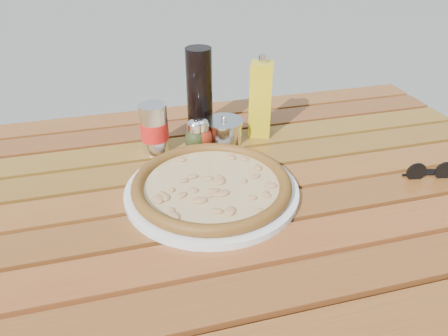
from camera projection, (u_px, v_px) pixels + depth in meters
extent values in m
cube|color=#341F0B|center=(365.00, 194.00, 1.61)|extent=(0.06, 0.06, 0.70)
cube|color=#371B0C|center=(226.00, 203.00, 0.97)|extent=(1.36, 0.86, 0.04)
cube|color=#50250E|center=(277.00, 293.00, 0.70)|extent=(1.40, 0.09, 0.03)
cube|color=#5E2910|center=(256.00, 252.00, 0.78)|extent=(1.40, 0.09, 0.03)
cube|color=#51270E|center=(240.00, 218.00, 0.86)|extent=(1.40, 0.09, 0.03)
cube|color=#5C2D10|center=(226.00, 190.00, 0.95)|extent=(1.40, 0.09, 0.03)
cube|color=#53300E|center=(215.00, 167.00, 1.03)|extent=(1.40, 0.09, 0.03)
cube|color=#58360F|center=(205.00, 147.00, 1.11)|extent=(1.40, 0.09, 0.03)
cube|color=#50240E|center=(197.00, 130.00, 1.20)|extent=(1.40, 0.09, 0.03)
cube|color=#582A0F|center=(190.00, 116.00, 1.28)|extent=(1.40, 0.09, 0.03)
cylinder|color=silver|center=(212.00, 191.00, 0.91)|extent=(0.40, 0.40, 0.01)
cylinder|color=beige|center=(212.00, 186.00, 0.90)|extent=(0.32, 0.32, 0.01)
torus|color=black|center=(212.00, 184.00, 0.90)|extent=(0.34, 0.34, 0.03)
ellipsoid|color=#AD2D13|center=(201.00, 138.00, 1.06)|extent=(0.06, 0.06, 0.06)
cylinder|color=white|center=(201.00, 126.00, 1.04)|extent=(0.05, 0.05, 0.02)
ellipsoid|color=silver|center=(201.00, 122.00, 1.04)|extent=(0.04, 0.04, 0.02)
ellipsoid|color=#343D18|center=(196.00, 139.00, 1.06)|extent=(0.06, 0.06, 0.06)
cylinder|color=silver|center=(195.00, 127.00, 1.04)|extent=(0.04, 0.04, 0.02)
ellipsoid|color=white|center=(195.00, 123.00, 1.04)|extent=(0.04, 0.04, 0.02)
cylinder|color=black|center=(199.00, 91.00, 1.11)|extent=(0.07, 0.07, 0.22)
cylinder|color=silver|center=(154.00, 128.00, 1.04)|extent=(0.08, 0.08, 0.12)
cylinder|color=red|center=(154.00, 130.00, 1.04)|extent=(0.08, 0.08, 0.04)
cube|color=gold|center=(261.00, 100.00, 1.10)|extent=(0.07, 0.07, 0.19)
cylinder|color=silver|center=(263.00, 59.00, 1.05)|extent=(0.03, 0.03, 0.02)
cylinder|color=silver|center=(224.00, 132.00, 1.10)|extent=(0.09, 0.09, 0.05)
cylinder|color=silver|center=(224.00, 121.00, 1.08)|extent=(0.10, 0.10, 0.01)
sphere|color=silver|center=(224.00, 118.00, 1.08)|extent=(0.01, 0.01, 0.01)
cylinder|color=black|center=(416.00, 172.00, 0.95)|extent=(0.04, 0.01, 0.04)
cylinder|color=black|center=(445.00, 171.00, 0.95)|extent=(0.04, 0.01, 0.04)
cube|color=black|center=(431.00, 170.00, 0.95)|extent=(0.02, 0.01, 0.00)
cube|color=black|center=(422.00, 174.00, 0.97)|extent=(0.09, 0.02, 0.00)
cube|color=black|center=(429.00, 172.00, 0.97)|extent=(0.09, 0.02, 0.00)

